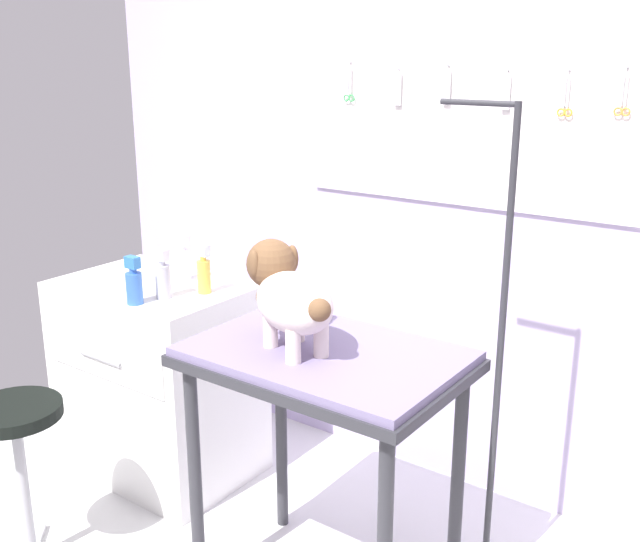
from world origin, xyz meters
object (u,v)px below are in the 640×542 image
at_px(counter_left, 159,377).
at_px(shampoo_bottle, 204,273).
at_px(dog, 287,294).
at_px(stool, 17,437).
at_px(grooming_arm, 495,388).
at_px(grooming_table, 325,382).

xyz_separation_m(counter_left, shampoo_bottle, (0.27, 0.03, 0.51)).
relative_size(dog, stool, 0.69).
bearing_deg(stool, shampoo_bottle, 77.47).
bearing_deg(shampoo_bottle, dog, -25.57).
distance_m(stool, shampoo_bottle, 0.90).
height_order(grooming_arm, stool, grooming_arm).
xyz_separation_m(dog, stool, (-0.86, -0.44, -0.57)).
xyz_separation_m(grooming_arm, shampoo_bottle, (-1.23, -0.02, 0.17)).
relative_size(grooming_table, dog, 2.09).
bearing_deg(stool, dog, 27.19).
relative_size(grooming_arm, shampoo_bottle, 8.34).
height_order(grooming_table, stool, grooming_table).
height_order(dog, stool, dog).
bearing_deg(grooming_arm, grooming_table, -144.80).
xyz_separation_m(grooming_arm, counter_left, (-1.50, -0.06, -0.34)).
bearing_deg(grooming_table, grooming_arm, 35.20).
bearing_deg(dog, shampoo_bottle, 154.43).
bearing_deg(shampoo_bottle, grooming_table, -19.60).
bearing_deg(grooming_arm, counter_left, -177.78).
height_order(stool, shampoo_bottle, shampoo_bottle).
xyz_separation_m(dog, shampoo_bottle, (-0.69, 0.33, -0.13)).
relative_size(grooming_arm, dog, 3.83).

